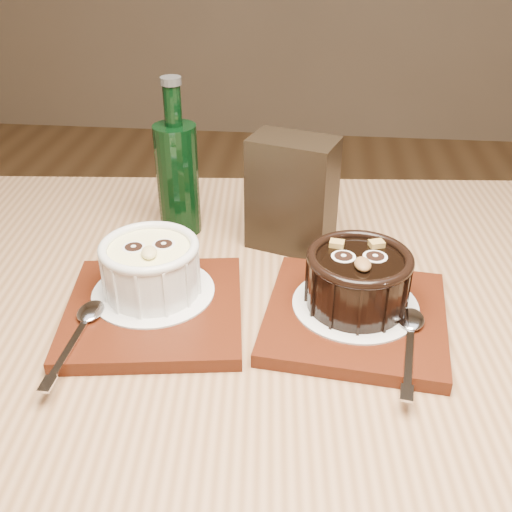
{
  "coord_description": "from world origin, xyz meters",
  "views": [
    {
      "loc": [
        -0.13,
        -0.68,
        1.13
      ],
      "look_at": [
        -0.19,
        -0.17,
        0.81
      ],
      "focal_mm": 42.0,
      "sensor_mm": 36.0,
      "label": 1
    }
  ],
  "objects": [
    {
      "name": "table",
      "position": [
        -0.18,
        -0.22,
        0.66
      ],
      "size": [
        1.26,
        0.9,
        0.75
      ],
      "rotation": [
        0.0,
        0.0,
        0.08
      ],
      "color": "brown",
      "rests_on": "ground"
    },
    {
      "name": "doily_right",
      "position": [
        -0.08,
        -0.17,
        0.77
      ],
      "size": [
        0.13,
        0.13,
        0.0
      ],
      "primitive_type": "cylinder",
      "color": "white",
      "rests_on": "tray_right"
    },
    {
      "name": "ramekin_white",
      "position": [
        -0.3,
        -0.17,
        0.8
      ],
      "size": [
        0.1,
        0.1,
        0.06
      ],
      "rotation": [
        0.0,
        0.0,
        0.3
      ],
      "color": "white",
      "rests_on": "doily_left"
    },
    {
      "name": "doily_left",
      "position": [
        -0.3,
        -0.17,
        0.77
      ],
      "size": [
        0.13,
        0.13,
        0.0
      ],
      "primitive_type": "cylinder",
      "color": "white",
      "rests_on": "tray_left"
    },
    {
      "name": "ramekin_dark",
      "position": [
        -0.08,
        -0.17,
        0.8
      ],
      "size": [
        0.11,
        0.11,
        0.06
      ],
      "rotation": [
        0.0,
        0.0,
        0.1
      ],
      "color": "black",
      "rests_on": "doily_right"
    },
    {
      "name": "spoon_left",
      "position": [
        -0.35,
        -0.25,
        0.77
      ],
      "size": [
        0.03,
        0.13,
        0.01
      ],
      "primitive_type": null,
      "rotation": [
        0.0,
        0.0,
        -0.02
      ],
      "color": "silver",
      "rests_on": "tray_left"
    },
    {
      "name": "green_bottle",
      "position": [
        -0.3,
        -0.0,
        0.83
      ],
      "size": [
        0.05,
        0.05,
        0.2
      ],
      "color": "black",
      "rests_on": "table"
    },
    {
      "name": "condiment_stand",
      "position": [
        -0.16,
        -0.03,
        0.82
      ],
      "size": [
        0.11,
        0.09,
        0.14
      ],
      "primitive_type": "cube",
      "rotation": [
        0.0,
        0.0,
        -0.31
      ],
      "color": "black",
      "rests_on": "table"
    },
    {
      "name": "tray_left",
      "position": [
        -0.29,
        -0.19,
        0.76
      ],
      "size": [
        0.2,
        0.2,
        0.01
      ],
      "primitive_type": "cube",
      "rotation": [
        0.0,
        0.0,
        0.14
      ],
      "color": "#4B1B0C",
      "rests_on": "table"
    },
    {
      "name": "tray_right",
      "position": [
        -0.08,
        -0.18,
        0.76
      ],
      "size": [
        0.2,
        0.2,
        0.01
      ],
      "primitive_type": "cube",
      "rotation": [
        0.0,
        0.0,
        -0.11
      ],
      "color": "#4B1B0C",
      "rests_on": "table"
    },
    {
      "name": "spoon_right",
      "position": [
        -0.03,
        -0.23,
        0.77
      ],
      "size": [
        0.05,
        0.14,
        0.01
      ],
      "primitive_type": null,
      "rotation": [
        0.0,
        0.0,
        -0.15
      ],
      "color": "silver",
      "rests_on": "tray_right"
    }
  ]
}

